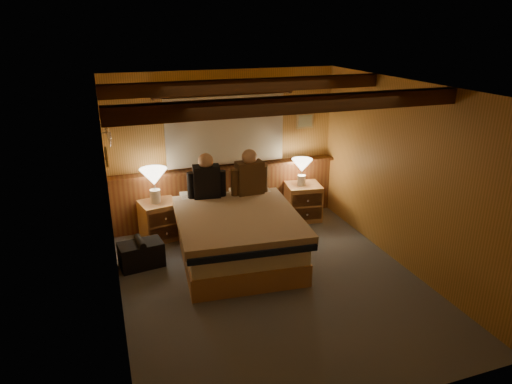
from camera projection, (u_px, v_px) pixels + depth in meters
name	position (u px, v px, depth m)	size (l,w,h in m)	color
floor	(272.00, 283.00, 5.68)	(4.20, 4.20, 0.00)	#545964
ceiling	(275.00, 87.00, 4.85)	(4.20, 4.20, 0.00)	tan
wall_back	(225.00, 148.00, 7.12)	(3.60, 3.60, 0.00)	#C58D46
wall_left	(111.00, 213.00, 4.71)	(4.20, 4.20, 0.00)	#C58D46
wall_right	(405.00, 177.00, 5.82)	(4.20, 4.20, 0.00)	#C58D46
wall_front	(375.00, 285.00, 3.40)	(3.60, 3.60, 0.00)	#C58D46
wainscot	(227.00, 192.00, 7.31)	(3.60, 0.23, 0.94)	brown
curtain_window	(226.00, 129.00, 6.95)	(2.18, 0.09, 1.11)	#442411
ceiling_beams	(270.00, 94.00, 5.01)	(3.60, 1.65, 0.16)	#442411
coat_rail	(108.00, 135.00, 5.97)	(0.05, 0.55, 0.24)	white
framed_print	(305.00, 121.00, 7.40)	(0.30, 0.04, 0.25)	tan
bed	(237.00, 234.00, 6.17)	(1.72, 2.13, 0.69)	tan
nightstand_left	(160.00, 220.00, 6.77)	(0.61, 0.57, 0.58)	tan
nightstand_right	(303.00, 202.00, 7.45)	(0.61, 0.56, 0.59)	tan
lamp_left	(154.00, 179.00, 6.54)	(0.39, 0.39, 0.51)	white
lamp_right	(302.00, 167.00, 7.23)	(0.33, 0.33, 0.43)	white
person_left	(206.00, 179.00, 6.49)	(0.55, 0.27, 0.67)	black
person_right	(250.00, 175.00, 6.63)	(0.57, 0.24, 0.69)	#4D351F
duffel_bag	(141.00, 254.00, 6.02)	(0.60, 0.41, 0.40)	black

